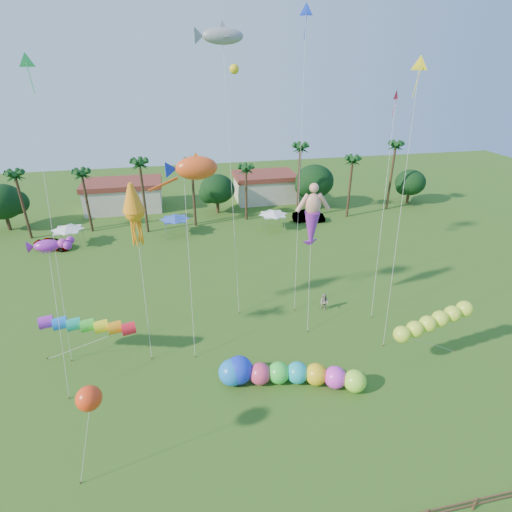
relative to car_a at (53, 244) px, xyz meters
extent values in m
plane|color=#285116|center=(22.08, -35.44, -0.78)|extent=(160.00, 160.00, 0.00)
cylinder|color=#3A2819|center=(-3.92, 4.56, 3.72)|extent=(0.36, 0.36, 9.00)
cylinder|color=#3A2819|center=(4.08, 5.56, 3.47)|extent=(0.36, 0.36, 8.50)
cylinder|color=#3A2819|center=(12.08, 3.56, 4.22)|extent=(0.36, 0.36, 10.00)
cylinder|color=#3A2819|center=(19.08, 4.56, 3.97)|extent=(0.36, 0.36, 9.50)
cylinder|color=#3A2819|center=(27.08, 5.56, 3.22)|extent=(0.36, 0.36, 8.00)
cylinder|color=#3A2819|center=(35.08, 4.56, 4.72)|extent=(0.36, 0.36, 11.00)
cylinder|color=#3A2819|center=(43.08, 3.56, 3.72)|extent=(0.36, 0.36, 9.00)
cylinder|color=#3A2819|center=(51.08, 5.56, 4.47)|extent=(0.36, 0.36, 10.50)
sphere|color=#113814|center=(-7.92, 8.56, 3.56)|extent=(5.88, 5.88, 5.88)
sphere|color=#113814|center=(23.08, 9.56, 3.25)|extent=(5.46, 5.46, 5.46)
sphere|color=#113814|center=(39.08, 8.56, 3.87)|extent=(6.30, 6.30, 6.30)
sphere|color=#113814|center=(56.08, 7.56, 2.94)|extent=(5.04, 5.04, 5.04)
cube|color=beige|center=(8.08, 14.56, 1.22)|extent=(12.00, 7.00, 4.00)
cube|color=beige|center=(32.08, 14.56, 1.22)|extent=(10.00, 7.00, 4.00)
pyramid|color=white|center=(2.08, 0.56, 1.97)|extent=(3.00, 3.00, 0.60)
pyramid|color=blue|center=(16.08, 1.56, 1.97)|extent=(3.00, 3.00, 0.60)
pyramid|color=white|center=(30.08, 0.56, 1.97)|extent=(3.00, 3.00, 0.60)
cube|color=brown|center=(31.08, -41.44, -0.28)|extent=(0.12, 0.12, 1.00)
imported|color=#4C4C54|center=(0.00, 0.00, 0.00)|extent=(4.90, 3.04, 1.56)
imported|color=#4C4C54|center=(36.35, 2.74, 0.05)|extent=(5.23, 2.63, 1.65)
imported|color=gray|center=(29.96, -20.96, 0.13)|extent=(1.09, 1.12, 1.81)
sphere|color=#E13B67|center=(21.54, -29.41, 0.08)|extent=(1.72, 1.72, 1.72)
sphere|color=#34DE3E|center=(22.99, -29.60, 0.08)|extent=(1.72, 1.72, 1.72)
sphere|color=#1BABBE|center=(24.40, -29.90, 0.08)|extent=(1.72, 1.72, 1.72)
sphere|color=yellow|center=(25.76, -30.36, 0.08)|extent=(1.72, 1.72, 1.72)
sphere|color=#F038E0|center=(27.07, -30.98, 0.08)|extent=(1.72, 1.72, 1.72)
sphere|color=#A6FF38|center=(28.37, -31.65, 0.08)|extent=(1.72, 1.72, 1.72)
sphere|color=#1933E2|center=(19.99, -28.94, 0.32)|extent=(2.75, 2.75, 2.20)
sphere|color=#197AE6|center=(19.42, -29.00, 0.25)|extent=(2.06, 2.06, 2.06)
cylinder|color=red|center=(9.88, -24.52, 2.29)|extent=(7.47, 1.39, 1.00)
cylinder|color=silver|center=(8.20, -23.82, 0.75)|extent=(7.09, 1.41, 3.09)
cylinder|color=brown|center=(4.66, -23.13, -0.70)|extent=(0.08, 0.08, 0.16)
ellipsoid|color=#C6EF35|center=(32.68, -30.15, 2.62)|extent=(7.30, 3.06, 1.57)
cylinder|color=silver|center=(35.70, -29.72, 0.92)|extent=(6.06, 0.89, 3.42)
cylinder|color=brown|center=(38.72, -29.29, -0.70)|extent=(0.08, 0.08, 0.16)
sphere|color=#FF3C14|center=(10.86, -34.98, 5.40)|extent=(1.80, 1.80, 1.39)
cylinder|color=silver|center=(10.11, -35.14, 2.31)|extent=(1.52, 0.36, 6.18)
cylinder|color=brown|center=(9.36, -35.31, -0.70)|extent=(0.08, 0.08, 0.16)
cylinder|color=silver|center=(27.70, -22.40, 4.08)|extent=(1.01, 3.40, 9.72)
cylinder|color=brown|center=(27.21, -24.09, -0.70)|extent=(0.08, 0.08, 0.16)
ellipsoid|color=#EF4E1A|center=(18.27, -20.56, 14.06)|extent=(5.25, 2.79, 2.08)
cylinder|color=silver|center=(17.54, -23.02, 6.64)|extent=(1.50, 4.94, 14.85)
cylinder|color=brown|center=(16.80, -25.47, -0.70)|extent=(0.08, 0.08, 0.16)
ellipsoid|color=gray|center=(21.75, -12.89, 23.65)|extent=(5.17, 3.13, 1.74)
cylinder|color=silver|center=(21.65, -16.34, 11.44)|extent=(0.22, 6.92, 24.44)
cylinder|color=brown|center=(21.55, -19.78, -0.70)|extent=(0.08, 0.08, 0.16)
cone|color=orange|center=(13.03, -20.44, 10.69)|extent=(2.25, 2.25, 5.08)
cylinder|color=silver|center=(13.14, -22.68, 4.96)|extent=(0.23, 4.50, 11.48)
cylinder|color=brown|center=(13.24, -24.92, -0.70)|extent=(0.08, 0.08, 0.16)
ellipsoid|color=purple|center=(7.28, -24.46, 10.06)|extent=(3.24, 2.04, 1.19)
cylinder|color=silver|center=(7.32, -26.30, 4.64)|extent=(0.09, 3.71, 10.85)
cylinder|color=brown|center=(7.35, -28.14, -0.70)|extent=(0.08, 0.08, 0.16)
cone|color=red|center=(35.92, -18.61, 18.98)|extent=(0.97, 0.76, 1.03)
cylinder|color=silver|center=(34.97, -20.90, 9.10)|extent=(1.94, 4.60, 19.76)
cylinder|color=brown|center=(34.01, -23.18, -0.70)|extent=(0.08, 0.08, 0.16)
cone|color=yellow|center=(34.54, -23.60, 21.44)|extent=(1.27, 1.00, 1.35)
cylinder|color=silver|center=(33.81, -25.48, 10.33)|extent=(1.48, 3.78, 22.22)
cylinder|color=brown|center=(33.09, -27.36, -0.70)|extent=(0.08, 0.08, 0.16)
cone|color=#31D259|center=(7.17, -19.01, 21.65)|extent=(1.21, 0.88, 1.26)
cylinder|color=silver|center=(6.93, -21.40, 10.44)|extent=(0.49, 4.82, 22.43)
cylinder|color=brown|center=(6.70, -23.80, -0.70)|extent=(0.08, 0.08, 0.16)
cone|color=#1938E9|center=(28.23, -16.09, 25.35)|extent=(1.28, 0.75, 1.28)
cylinder|color=silver|center=(27.64, -18.27, 12.29)|extent=(1.21, 4.37, 26.14)
cylinder|color=brown|center=(27.05, -20.44, -0.70)|extent=(0.08, 0.08, 0.16)
camera|label=1|loc=(16.40, -52.37, 21.76)|focal=28.00mm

